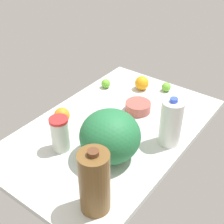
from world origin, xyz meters
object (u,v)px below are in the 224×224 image
Objects in this scene: tumbler_cup at (60,134)px; orange_by_jug at (142,83)px; milk_jug at (171,123)px; chocolate_milk_jug at (94,182)px; lemon_beside_bowl at (115,118)px; lime_loose at (166,87)px; orange_far_back at (62,115)px; watermelon at (110,136)px; lime_near_front at (106,84)px; mixing_bowl at (138,107)px.

orange_by_jug is (70.18, -0.89, -4.46)cm from tumbler_cup.
milk_jug is 52.57cm from orange_by_jug.
chocolate_milk_jug is 4.69× the size of lemon_beside_bowl.
orange_by_jug reaches higher than lime_loose.
lemon_beside_bowl is (16.36, -22.93, -1.11)cm from orange_far_back.
watermelon is 37.80cm from orange_far_back.
orange_far_back is (32.57, 49.28, -9.47)cm from chocolate_milk_jug.
lime_loose is at bearing -62.01° from orange_by_jug.
milk_jug is 4.50× the size of lime_near_front.
milk_jug reaches higher than orange_by_jug.
lemon_beside_bowl is (32.11, -8.29, -5.67)cm from tumbler_cup.
chocolate_milk_jug reaches higher than mixing_bowl.
watermelon reaches higher than lime_near_front.
watermelon is 4.90× the size of lime_near_front.
chocolate_milk_jug is 93.79cm from orange_by_jug.
lemon_beside_bowl is at bearing 94.79° from milk_jug.
lemon_beside_bowl is at bearing -54.49° from orange_far_back.
lime_near_front is at bearing 4.73° from orange_far_back.
orange_by_jug reaches higher than lime_near_front.
mixing_bowl is 2.52× the size of lime_near_front.
chocolate_milk_jug is at bearing -123.46° from orange_far_back.
lime_near_front is at bearing 39.44° from watermelon.
orange_far_back is at bearing 140.39° from mixing_bowl.
tumbler_cup is 78.86cm from lime_loose.
tumbler_cup reaches higher than orange_far_back.
watermelon is 29.46cm from chocolate_milk_jug.
orange_far_back is (15.75, 14.64, -4.56)cm from tumbler_cup.
tumbler_cup reaches higher than mixing_bowl.
milk_jug reaches higher than lime_loose.
mixing_bowl is 0.81× the size of tumbler_cup.
chocolate_milk_jug reaches higher than tumbler_cup.
milk_jug reaches higher than lime_near_front.
milk_jug is at bearing -117.08° from mixing_bowl.
lime_loose is (61.57, -28.96, -1.40)cm from orange_far_back.
orange_far_back is at bearing 154.81° from lime_loose.
lime_loose is (29.03, -2.04, 0.04)cm from mixing_bowl.
orange_by_jug is at bearing 117.99° from lime_loose.
milk_jug is 4.54× the size of lime_loose.
milk_jug is at bearing -133.04° from orange_by_jug.
milk_jug is 57.31cm from orange_far_back.
orange_by_jug reaches higher than lemon_beside_bowl.
orange_by_jug is at bearing 19.12° from watermelon.
watermelon is 3.21× the size of orange_by_jug.
chocolate_milk_jug reaches higher than milk_jug.
lemon_beside_bowl reaches higher than mixing_bowl.
watermelon is at bearing -148.81° from lemon_beside_bowl.
tumbler_cup is at bearing 165.73° from mixing_bowl.
mixing_bowl is at bearing 175.99° from lime_loose.
mixing_bowl is 16.66cm from lemon_beside_bowl.
watermelon is at bearing -173.63° from lime_loose.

